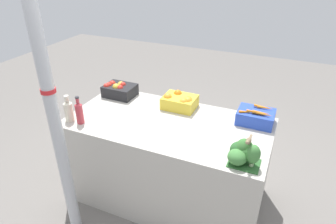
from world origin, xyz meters
name	(u,v)px	position (x,y,z in m)	size (l,w,h in m)	color
ground_plane	(168,194)	(0.00, 0.00, 0.00)	(10.00, 10.00, 0.00)	slate
market_table	(168,160)	(0.00, 0.00, 0.43)	(1.79, 0.92, 0.86)	#B7B2A8
support_pole	(51,105)	(-0.60, -0.70, 1.24)	(0.11, 0.11, 2.47)	#B7BABF
apple_crate	(119,89)	(-0.68, 0.29, 0.93)	(0.31, 0.24, 0.15)	black
orange_crate	(180,101)	(0.00, 0.29, 0.93)	(0.31, 0.24, 0.15)	gold
carrot_crate	(256,117)	(0.71, 0.29, 0.92)	(0.31, 0.24, 0.15)	#2847B7
broccoli_pile	(243,152)	(0.72, -0.31, 0.95)	(0.23, 0.20, 0.18)	#2D602D
juice_bottle_cloudy	(69,110)	(-0.82, -0.32, 0.96)	(0.08, 0.08, 0.24)	beige
juice_bottle_ruby	(79,112)	(-0.70, -0.32, 0.97)	(0.06, 0.06, 0.26)	#B2333D
sparrow_bird	(249,141)	(0.74, -0.34, 1.07)	(0.04, 0.14, 0.05)	#4C3D2D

